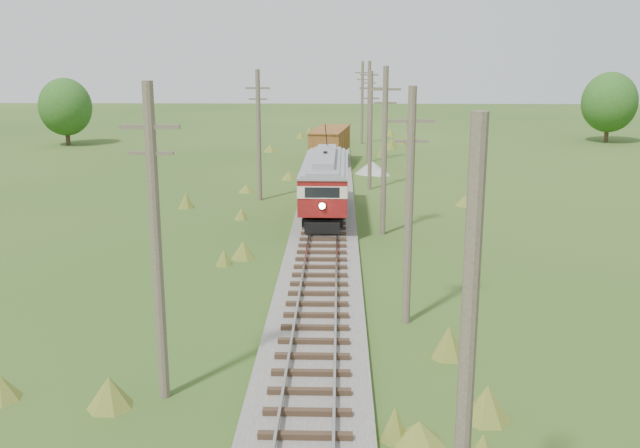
{
  "coord_description": "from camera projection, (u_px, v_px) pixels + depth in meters",
  "views": [
    {
      "loc": [
        0.81,
        -6.73,
        9.75
      ],
      "look_at": [
        0.0,
        23.04,
        2.5
      ],
      "focal_mm": 40.0,
      "sensor_mm": 36.0,
      "label": 1
    }
  ],
  "objects": [
    {
      "name": "railbed_main",
      "position": [
        325.0,
        218.0,
        41.85
      ],
      "size": [
        3.6,
        96.0,
        0.57
      ],
      "color": "#605B54",
      "rests_on": "ground"
    },
    {
      "name": "streetcar",
      "position": [
        325.0,
        179.0,
        41.74
      ],
      "size": [
        2.71,
        11.3,
        5.14
      ],
      "rotation": [
        0.0,
        0.0,
        -0.01
      ],
      "color": "black",
      "rests_on": "ground"
    },
    {
      "name": "gondola",
      "position": [
        330.0,
        142.0,
        61.9
      ],
      "size": [
        3.63,
        8.26,
        2.65
      ],
      "rotation": [
        0.0,
        0.0,
        -0.13
      ],
      "color": "black",
      "rests_on": "ground"
    },
    {
      "name": "gravel_pile",
      "position": [
        373.0,
        168.0,
        57.95
      ],
      "size": [
        2.82,
        2.99,
        1.02
      ],
      "color": "gray",
      "rests_on": "ground"
    },
    {
      "name": "utility_pole_r_1",
      "position": [
        467.0,
        362.0,
        12.6
      ],
      "size": [
        0.3,
        0.3,
        8.8
      ],
      "color": "brown",
      "rests_on": "ground"
    },
    {
      "name": "utility_pole_r_2",
      "position": [
        409.0,
        205.0,
        25.22
      ],
      "size": [
        1.6,
        0.3,
        8.6
      ],
      "color": "brown",
      "rests_on": "ground"
    },
    {
      "name": "utility_pole_r_3",
      "position": [
        384.0,
        150.0,
        37.8
      ],
      "size": [
        1.6,
        0.3,
        9.0
      ],
      "color": "brown",
      "rests_on": "ground"
    },
    {
      "name": "utility_pole_r_4",
      "position": [
        370.0,
        129.0,
        50.5
      ],
      "size": [
        1.6,
        0.3,
        8.4
      ],
      "color": "brown",
      "rests_on": "ground"
    },
    {
      "name": "utility_pole_r_5",
      "position": [
        369.0,
        111.0,
        63.06
      ],
      "size": [
        1.6,
        0.3,
        8.9
      ],
      "color": "brown",
      "rests_on": "ground"
    },
    {
      "name": "utility_pole_r_6",
      "position": [
        362.0,
        102.0,
        75.71
      ],
      "size": [
        1.6,
        0.3,
        8.7
      ],
      "color": "brown",
      "rests_on": "ground"
    },
    {
      "name": "utility_pole_l_a",
      "position": [
        156.0,
        243.0,
        19.54
      ],
      "size": [
        1.6,
        0.3,
        9.0
      ],
      "color": "brown",
      "rests_on": "ground"
    },
    {
      "name": "utility_pole_l_b",
      "position": [
        259.0,
        134.0,
        46.79
      ],
      "size": [
        1.6,
        0.3,
        8.6
      ],
      "color": "brown",
      "rests_on": "ground"
    },
    {
      "name": "tree_mid_a",
      "position": [
        65.0,
        107.0,
        74.71
      ],
      "size": [
        5.46,
        5.46,
        7.03
      ],
      "color": "#38281C",
      "rests_on": "ground"
    },
    {
      "name": "tree_mid_b",
      "position": [
        609.0,
        102.0,
        76.98
      ],
      "size": [
        5.88,
        5.88,
        7.57
      ],
      "color": "#38281C",
      "rests_on": "ground"
    }
  ]
}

